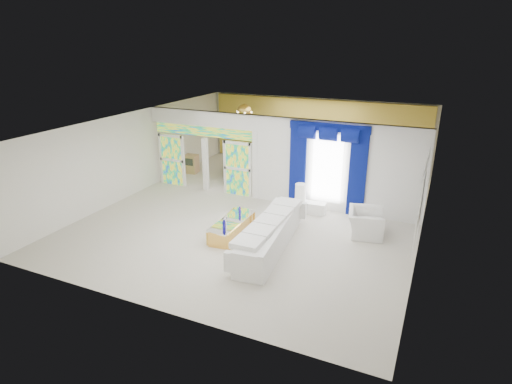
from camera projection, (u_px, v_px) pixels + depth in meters
The scene contains 22 objects.
floor at pixel (263, 210), 14.19m from camera, with size 12.00×12.00×0.00m, color #B7AF9E.
dividing_wall at pixel (336, 167), 13.70m from camera, with size 5.70×0.18×3.00m, color white.
dividing_header at pixel (202, 118), 15.21m from camera, with size 4.30×0.18×0.55m, color white.
stained_panel_left at pixel (172, 160), 16.35m from camera, with size 0.95×0.04×2.00m, color #994C3F.
stained_panel_right at pixel (238, 169), 15.25m from camera, with size 0.95×0.04×2.00m, color #994C3F.
stained_transom at pixel (202, 131), 15.37m from camera, with size 4.00×0.05×0.35m, color #994C3F.
window_pane at pixel (327, 169), 13.73m from camera, with size 1.00×0.02×2.30m, color white.
blue_drape_left at pixel (298, 167), 14.10m from camera, with size 0.55×0.10×2.80m, color #04134C.
blue_drape_right at pixel (358, 174), 13.33m from camera, with size 0.55×0.10×2.80m, color #04134C.
blue_pelmet at pixel (329, 127), 13.23m from camera, with size 2.60×0.12×0.25m, color #04134C.
wall_mirror at pixel (422, 199), 10.89m from camera, with size 0.04×2.70×1.90m, color white.
gold_curtains at pixel (315, 132), 18.72m from camera, with size 9.70×0.12×2.90m, color gold.
white_sofa at pixel (271, 235), 11.57m from camera, with size 0.82×3.84×0.73m, color white.
coffee_table at pixel (232, 227), 12.40m from camera, with size 0.65×1.95×0.43m, color gold.
console_table at pixel (309, 207), 13.95m from camera, with size 1.12×0.35×0.37m, color white.
table_lamp at pixel (301, 192), 13.90m from camera, with size 0.36×0.36×0.58m, color white.
armchair at pixel (366, 223), 12.33m from camera, with size 1.15×1.01×0.75m, color white.
grand_piano at pixel (252, 162), 17.84m from camera, with size 1.59×2.09×1.05m, color black.
piano_bench at pixel (236, 181), 16.60m from camera, with size 0.88×0.34×0.29m, color black.
tv_console at pixel (191, 164), 18.00m from camera, with size 0.53×0.49×0.78m, color #A18950.
chandelier at pixel (244, 111), 17.07m from camera, with size 0.60×0.60×0.60m, color gold.
decanters at pixel (229, 220), 12.14m from camera, with size 0.18×1.14×0.20m.
Camera 1 is at (5.19, -12.03, 5.48)m, focal length 29.55 mm.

